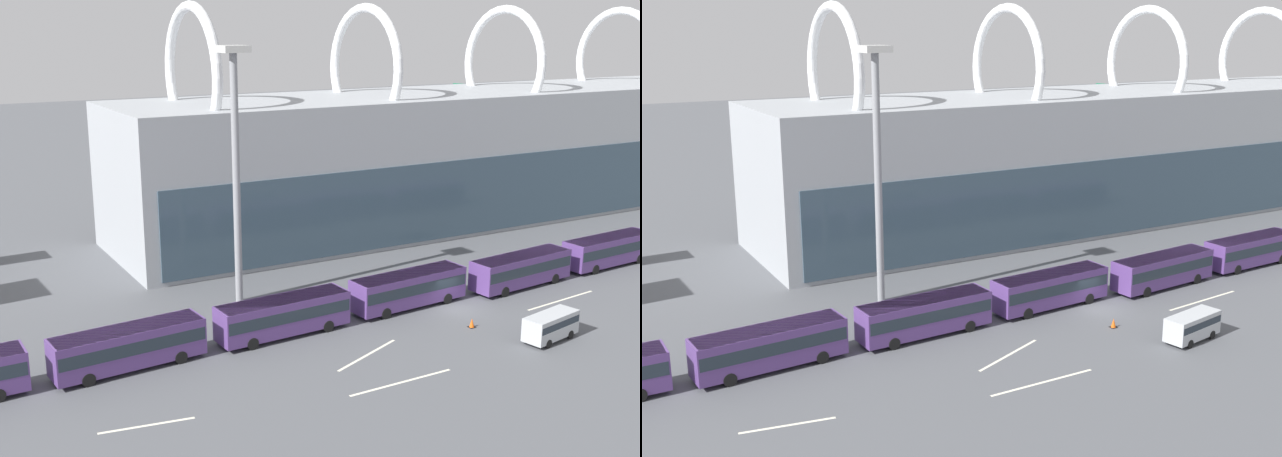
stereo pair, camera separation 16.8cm
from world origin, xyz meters
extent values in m
plane|color=#515459|center=(0.00, 0.00, 0.00)|extent=(440.00, 440.00, 0.00)
cube|color=#9EA3A8|center=(51.49, 28.46, 8.29)|extent=(148.30, 19.18, 16.57)
torus|color=white|center=(-13.62, 28.46, 19.74)|extent=(1.10, 15.18, 15.18)
torus|color=white|center=(8.08, 28.46, 19.74)|extent=(1.10, 15.18, 15.18)
torus|color=white|center=(29.78, 28.46, 19.74)|extent=(1.10, 15.18, 15.18)
torus|color=white|center=(51.49, 28.46, 19.74)|extent=(1.10, 15.18, 15.18)
cylinder|color=silver|center=(4.08, 41.59, 4.65)|extent=(5.61, 36.62, 4.85)
sphere|color=silver|center=(4.46, 59.85, 4.65)|extent=(4.76, 4.76, 4.76)
cone|color=silver|center=(3.70, 23.33, 4.65)|extent=(4.78, 8.11, 4.61)
cube|color=silver|center=(4.03, 39.36, 3.80)|extent=(46.04, 4.96, 0.35)
cylinder|color=gray|center=(-8.83, 39.63, 2.23)|extent=(2.71, 3.21, 2.64)
cylinder|color=gray|center=(16.90, 39.10, 2.23)|extent=(2.71, 3.21, 2.64)
cube|color=#1E4799|center=(3.72, 24.22, 9.46)|extent=(0.52, 5.73, 8.18)
cube|color=silver|center=(3.72, 24.22, 5.13)|extent=(12.68, 3.46, 0.28)
cylinder|color=gray|center=(4.33, 53.84, 2.36)|extent=(0.36, 0.36, 3.61)
cylinder|color=black|center=(4.33, 53.84, 0.55)|extent=(0.47, 1.11, 1.10)
cylinder|color=gray|center=(0.88, 39.43, 2.36)|extent=(0.36, 0.36, 3.61)
cylinder|color=black|center=(0.88, 39.43, 0.55)|extent=(0.47, 1.11, 1.10)
cylinder|color=gray|center=(7.19, 39.30, 2.36)|extent=(0.36, 0.36, 3.61)
cylinder|color=black|center=(7.19, 39.30, 0.55)|extent=(0.47, 1.11, 1.10)
cylinder|color=silver|center=(58.31, 44.20, 5.10)|extent=(21.10, 36.36, 5.70)
cone|color=silver|center=(50.34, 61.17, 5.10)|extent=(8.40, 9.75, 5.41)
cube|color=silver|center=(57.34, 46.27, 4.10)|extent=(42.84, 22.27, 0.35)
cylinder|color=gray|center=(68.97, 51.73, 2.75)|extent=(3.42, 3.97, 2.20)
cylinder|color=gray|center=(45.71, 40.80, 2.75)|extent=(3.42, 3.97, 2.20)
cube|color=#19724C|center=(50.73, 60.34, 10.20)|extent=(2.89, 5.55, 8.50)
cube|color=silver|center=(50.73, 60.34, 5.66)|extent=(14.76, 9.19, 0.28)
cylinder|color=gray|center=(63.66, 32.82, 2.54)|extent=(0.36, 0.36, 3.98)
cylinder|color=black|center=(63.66, 32.82, 0.55)|extent=(0.88, 1.19, 1.10)
cylinder|color=gray|center=(60.69, 47.84, 2.54)|extent=(0.36, 0.36, 3.98)
cylinder|color=black|center=(60.69, 47.84, 0.55)|extent=(0.88, 1.19, 1.10)
cylinder|color=gray|center=(53.99, 44.69, 2.54)|extent=(0.36, 0.36, 3.98)
cylinder|color=black|center=(53.99, 44.69, 0.55)|extent=(0.88, 1.19, 1.10)
cube|color=#56387A|center=(-29.42, 1.84, 1.79)|extent=(11.63, 3.67, 2.82)
cube|color=#232D38|center=(-29.42, 1.84, 2.07)|extent=(11.40, 3.68, 0.99)
cube|color=silver|center=(-29.42, 1.84, 3.14)|extent=(11.28, 3.56, 0.12)
cylinder|color=black|center=(-25.99, 3.41, 0.50)|extent=(1.02, 0.38, 1.00)
cylinder|color=black|center=(-25.78, 0.83, 0.50)|extent=(1.02, 0.38, 1.00)
cylinder|color=black|center=(-33.06, 2.85, 0.50)|extent=(1.02, 0.38, 1.00)
cylinder|color=black|center=(-32.86, 0.28, 0.50)|extent=(1.02, 0.38, 1.00)
cube|color=#56387A|center=(-16.45, 2.02, 1.79)|extent=(11.56, 3.31, 2.82)
cube|color=#232D38|center=(-16.45, 2.02, 2.07)|extent=(11.33, 3.33, 0.99)
cube|color=silver|center=(-16.45, 2.02, 3.14)|extent=(11.22, 3.21, 0.12)
cylinder|color=black|center=(-12.97, 3.48, 0.50)|extent=(1.01, 0.35, 1.00)
cylinder|color=black|center=(-12.85, 0.90, 0.50)|extent=(1.01, 0.35, 1.00)
cylinder|color=black|center=(-20.06, 3.15, 0.50)|extent=(1.01, 0.35, 1.00)
cylinder|color=black|center=(-19.94, 0.57, 0.50)|extent=(1.01, 0.35, 1.00)
cube|color=#56387A|center=(-3.48, 2.56, 1.79)|extent=(11.60, 3.50, 2.82)
cube|color=#232D38|center=(-3.48, 2.56, 2.07)|extent=(11.37, 3.52, 0.99)
cube|color=silver|center=(-3.48, 2.56, 3.14)|extent=(11.25, 3.40, 0.12)
cylinder|color=black|center=(-0.02, 4.07, 0.50)|extent=(1.02, 0.36, 1.00)
cylinder|color=black|center=(0.14, 1.50, 0.50)|extent=(1.02, 0.36, 1.00)
cylinder|color=black|center=(-7.10, 3.62, 0.50)|extent=(1.02, 0.36, 1.00)
cylinder|color=black|center=(-6.94, 1.05, 0.50)|extent=(1.02, 0.36, 1.00)
cube|color=#56387A|center=(9.49, 1.94, 1.79)|extent=(11.64, 3.74, 2.82)
cube|color=#232D38|center=(9.49, 1.94, 2.07)|extent=(11.41, 3.75, 0.99)
cube|color=silver|center=(9.49, 1.94, 3.14)|extent=(11.29, 3.63, 0.12)
cylinder|color=black|center=(12.92, 3.53, 0.50)|extent=(1.02, 0.38, 1.00)
cylinder|color=black|center=(13.14, 0.96, 0.50)|extent=(1.02, 0.38, 1.00)
cylinder|color=black|center=(5.85, 2.92, 0.50)|extent=(1.02, 0.38, 1.00)
cylinder|color=black|center=(6.07, 0.35, 0.50)|extent=(1.02, 0.38, 1.00)
cube|color=#56387A|center=(22.46, 2.58, 1.79)|extent=(11.57, 3.35, 2.82)
cube|color=#232D38|center=(22.46, 2.58, 2.07)|extent=(11.34, 3.37, 0.99)
cube|color=silver|center=(22.46, 2.58, 3.14)|extent=(11.22, 3.25, 0.12)
cylinder|color=black|center=(25.94, 4.05, 0.50)|extent=(1.01, 0.35, 1.00)
cylinder|color=black|center=(26.07, 1.47, 0.50)|extent=(1.01, 0.35, 1.00)
cylinder|color=black|center=(18.85, 3.69, 0.50)|extent=(1.01, 0.35, 1.00)
cylinder|color=black|center=(18.98, 1.11, 0.50)|extent=(1.01, 0.35, 1.00)
cube|color=#B2B7BC|center=(1.99, -9.55, 1.27)|extent=(5.52, 2.86, 1.94)
cube|color=#232D38|center=(1.99, -9.55, 1.58)|extent=(5.37, 2.85, 0.58)
cylinder|color=black|center=(3.32, -8.38, 0.35)|extent=(0.73, 0.35, 0.70)
cylinder|color=black|center=(3.65, -10.14, 0.35)|extent=(0.73, 0.35, 0.70)
cylinder|color=black|center=(0.32, -8.95, 0.35)|extent=(0.73, 0.35, 0.70)
cylinder|color=black|center=(0.65, -10.71, 0.35)|extent=(0.73, 0.35, 0.70)
cylinder|color=gray|center=(-16.22, 11.49, 11.33)|extent=(0.68, 0.68, 22.65)
cube|color=silver|center=(-16.22, 11.49, 22.89)|extent=(2.42, 2.42, 0.60)
cube|color=silver|center=(-31.05, -7.32, 0.00)|extent=(6.14, 1.25, 0.01)
cube|color=silver|center=(-12.61, -4.79, 0.00)|extent=(7.15, 3.18, 0.01)
cube|color=silver|center=(-13.14, -10.14, 0.00)|extent=(8.80, 0.33, 0.01)
cube|color=silver|center=(9.96, -3.01, 0.00)|extent=(9.18, 1.24, 0.01)
cube|color=black|center=(-1.71, -4.23, 0.01)|extent=(0.59, 0.59, 0.02)
cone|color=#EA5914|center=(-1.71, -4.23, 0.41)|extent=(0.44, 0.44, 0.76)
camera|label=1|loc=(-44.35, -53.36, 25.04)|focal=45.00mm
camera|label=2|loc=(-44.20, -53.45, 25.04)|focal=45.00mm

